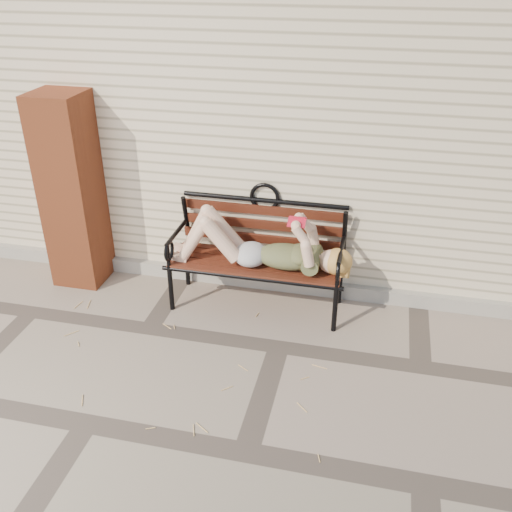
# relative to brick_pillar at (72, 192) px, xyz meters

# --- Properties ---
(ground) EXTENTS (80.00, 80.00, 0.00)m
(ground) POSITION_rel_brick_pillar_xyz_m (2.30, -0.75, -1.00)
(ground) COLOR gray
(ground) RESTS_ON ground
(house_wall) EXTENTS (8.00, 4.00, 3.00)m
(house_wall) POSITION_rel_brick_pillar_xyz_m (2.30, 2.25, 0.50)
(house_wall) COLOR beige
(house_wall) RESTS_ON ground
(foundation_strip) EXTENTS (8.00, 0.10, 0.15)m
(foundation_strip) POSITION_rel_brick_pillar_xyz_m (2.30, 0.22, -0.93)
(foundation_strip) COLOR gray
(foundation_strip) RESTS_ON ground
(brick_pillar) EXTENTS (0.50, 0.50, 2.00)m
(brick_pillar) POSITION_rel_brick_pillar_xyz_m (0.00, 0.00, 0.00)
(brick_pillar) COLOR #9E4623
(brick_pillar) RESTS_ON ground
(garden_bench) EXTENTS (1.83, 0.73, 1.18)m
(garden_bench) POSITION_rel_brick_pillar_xyz_m (1.95, -0.03, -0.34)
(garden_bench) COLOR black
(garden_bench) RESTS_ON ground
(reading_woman) EXTENTS (1.72, 0.39, 0.54)m
(reading_woman) POSITION_rel_brick_pillar_xyz_m (1.97, -0.17, -0.30)
(reading_woman) COLOR #092A3F
(reading_woman) RESTS_ON ground
(straw_scatter) EXTENTS (3.03, 1.69, 0.01)m
(straw_scatter) POSITION_rel_brick_pillar_xyz_m (1.69, -1.31, -0.99)
(straw_scatter) COLOR #E7B970
(straw_scatter) RESTS_ON ground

